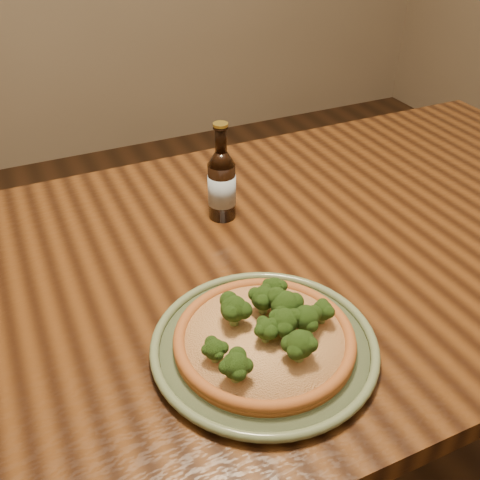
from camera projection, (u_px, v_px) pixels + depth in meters
name	position (u px, v px, depth m)	size (l,w,h in m)	color
table	(298.00, 281.00, 1.11)	(1.60, 0.90, 0.75)	#4B2810
plate	(264.00, 345.00, 0.82)	(0.34, 0.34, 0.02)	#667551
pizza	(266.00, 336.00, 0.81)	(0.27, 0.27, 0.07)	#AE5E27
beer_bottle	(222.00, 184.00, 1.09)	(0.06, 0.06, 0.20)	black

